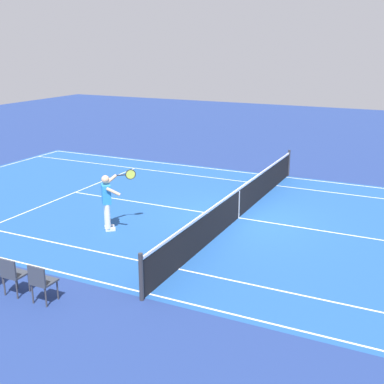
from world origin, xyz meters
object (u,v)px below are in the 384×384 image
spectator_chair_0 (41,281)px  spectator_chair_1 (13,273)px  tennis_ball (244,204)px  tennis_net (239,203)px  tennis_player_near (108,199)px

spectator_chair_0 → spectator_chair_1: same height
tennis_ball → tennis_net: bearing=102.7°
spectator_chair_0 → spectator_chair_1: bearing=0.0°
tennis_player_near → spectator_chair_0: (-1.26, 4.20, -0.41)m
tennis_ball → spectator_chair_0: spectator_chair_0 is taller
tennis_net → spectator_chair_1: (2.60, 6.81, 0.03)m
spectator_chair_1 → tennis_ball: bearing=-106.0°
tennis_player_near → spectator_chair_1: tennis_player_near is taller
tennis_player_near → tennis_ball: (-2.78, -3.88, -0.90)m
tennis_ball → spectator_chair_0: (1.52, 8.07, 0.49)m
tennis_player_near → tennis_ball: bearing=-125.7°
tennis_player_near → tennis_ball: size_ratio=25.71×
tennis_player_near → spectator_chair_0: size_ratio=1.93×
tennis_player_near → tennis_net: bearing=-139.6°
spectator_chair_0 → spectator_chair_1: 0.80m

